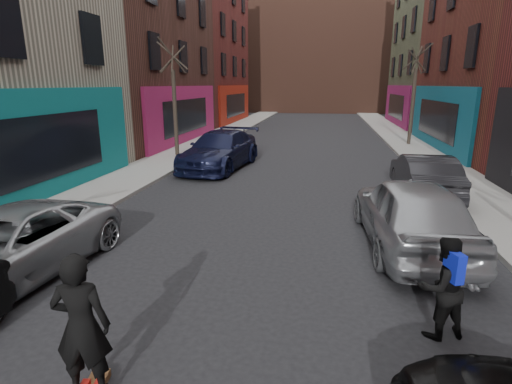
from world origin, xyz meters
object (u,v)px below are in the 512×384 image
at_px(parked_left_far, 7,246).
at_px(parked_right_far, 411,212).
at_px(tree_right_far, 414,86).
at_px(pedestrian, 443,287).
at_px(parked_right_end, 424,176).
at_px(tree_left_far, 174,89).
at_px(parked_left_end, 220,150).
at_px(skateboarder, 82,326).

bearing_deg(parked_left_far, parked_right_far, 25.07).
relative_size(tree_right_far, parked_left_far, 1.44).
bearing_deg(parked_right_far, pedestrian, 82.82).
xyz_separation_m(parked_left_far, parked_right_end, (9.07, 7.40, 0.06)).
bearing_deg(parked_left_far, tree_left_far, 101.61).
relative_size(tree_right_far, parked_left_end, 1.22).
height_order(parked_right_end, pedestrian, pedestrian).
bearing_deg(tree_left_far, tree_right_far, 25.82).
height_order(tree_left_far, tree_right_far, tree_right_far).
bearing_deg(parked_right_end, parked_left_end, -23.62).
height_order(parked_left_end, parked_right_end, parked_left_end).
bearing_deg(pedestrian, parked_right_far, -113.47).
bearing_deg(parked_left_end, tree_right_far, 48.41).
relative_size(parked_left_end, pedestrian, 3.59).
xyz_separation_m(parked_left_far, skateboarder, (3.23, -2.55, 0.33)).
xyz_separation_m(tree_left_far, tree_right_far, (12.40, 6.00, 0.15)).
height_order(tree_right_far, parked_left_far, tree_right_far).
bearing_deg(parked_left_end, tree_left_far, 148.49).
height_order(tree_left_far, parked_left_end, tree_left_far).
relative_size(tree_left_far, pedestrian, 4.18).
relative_size(tree_left_far, parked_left_far, 1.37).
xyz_separation_m(tree_left_far, parked_right_end, (10.67, -5.73, -2.66)).
bearing_deg(tree_right_far, parked_left_end, -138.88).
distance_m(tree_right_far, skateboarder, 23.10).
relative_size(skateboarder, pedestrian, 1.14).
bearing_deg(skateboarder, parked_right_end, -131.65).
relative_size(tree_left_far, skateboarder, 3.68).
height_order(tree_right_far, parked_right_far, tree_right_far).
xyz_separation_m(parked_left_end, parked_right_end, (7.79, -3.42, -0.09)).
height_order(tree_right_far, parked_left_end, tree_right_far).
bearing_deg(parked_right_far, parked_left_end, -54.37).
xyz_separation_m(tree_left_far, parked_right_far, (9.40, -10.23, -2.55)).
distance_m(parked_left_end, parked_right_far, 10.26).
relative_size(tree_right_far, parked_right_far, 1.39).
distance_m(tree_left_far, skateboarder, 16.58).
xyz_separation_m(parked_left_end, pedestrian, (6.32, -11.33, -0.02)).
xyz_separation_m(tree_right_far, skateboarder, (-7.57, -21.68, -2.55)).
bearing_deg(parked_left_end, pedestrian, -53.54).
bearing_deg(tree_right_far, parked_left_far, -119.45).
bearing_deg(parked_left_end, skateboarder, -74.39).
xyz_separation_m(parked_right_end, pedestrian, (-1.47, -7.91, 0.07)).
bearing_deg(tree_left_far, parked_right_end, -28.24).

